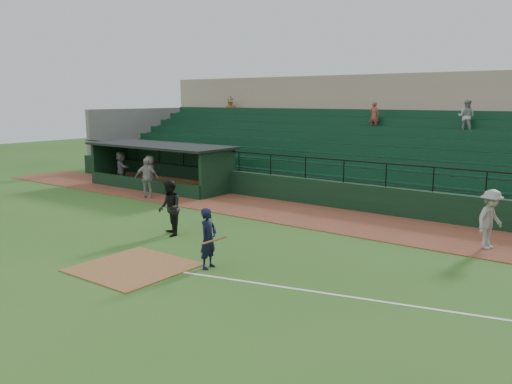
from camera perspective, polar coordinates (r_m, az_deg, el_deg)
The scene contains 12 objects.
ground at distance 16.47m, azimuth -10.59°, elevation -7.28°, with size 90.00×90.00×0.00m, color #2D571C.
warning_track at distance 22.44m, azimuth 4.61°, elevation -2.40°, with size 40.00×4.00×0.03m, color brown.
home_plate_dirt at distance 15.84m, azimuth -13.28°, elevation -8.03°, with size 3.00×3.00×0.03m, color brown.
foul_line at distance 13.24m, azimuth 18.55°, elevation -12.04°, with size 18.00×0.09×0.01m, color white.
stadium_structure at distance 29.53m, azimuth 13.52°, elevation 4.88°, with size 38.00×13.08×6.40m.
dugout at distance 29.59m, azimuth -9.86°, elevation 3.13°, with size 8.90×3.20×2.42m.
batter_at_plate at distance 15.21m, azimuth -5.24°, elevation -5.09°, with size 1.06×0.72×1.79m.
umpire at distance 18.97m, azimuth -9.46°, elevation -1.75°, with size 0.99×0.77×2.03m, color black.
runner at distance 18.63m, azimuth 24.31°, elevation -2.74°, with size 1.27×0.73×1.97m, color gray.
dugout_player_a at distance 26.41m, azimuth -11.92°, elevation 1.53°, with size 1.16×0.48×1.98m, color #A5A09A.
dugout_player_b at distance 28.52m, azimuth -11.50°, elevation 2.09°, with size 0.92×0.60×1.88m, color gray.
dugout_player_c at distance 31.32m, azimuth -14.57°, elevation 2.65°, with size 1.72×0.55×1.86m, color #9C9692.
Camera 1 is at (11.66, -10.54, 4.90)m, focal length 36.48 mm.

